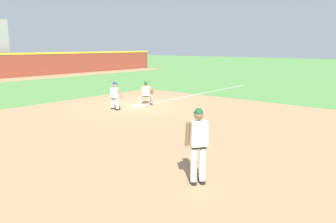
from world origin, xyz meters
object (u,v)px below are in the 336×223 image
Objects in this scene: first_base_bag at (138,105)px; first_baseman at (146,92)px; pitcher at (199,141)px; baserunner at (115,95)px; baseball at (158,114)px.

first_baseman is (0.58, -0.10, 0.69)m from first_base_bag.
first_baseman is (7.08, 8.37, -0.33)m from pitcher.
first_baseman is 2.09m from baserunner.
pitcher is 1.27× the size of baserunner.
baseball is 0.05× the size of baserunner.
baserunner is at bearing 173.41° from first_base_bag.
baseball is at bearing -125.70° from first_baseman.
baseball is at bearing 48.19° from pitcher.
pitcher is 10.97m from first_baseman.
first_base_bag is 0.91m from first_baseman.
baserunner is at bearing 172.42° from first_baseman.
first_baseman is at bearing 49.78° from pitcher.
first_base_bag is 1.68m from baserunner.
first_baseman is at bearing 54.30° from baseball.
baseball is at bearing -114.17° from first_base_bag.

